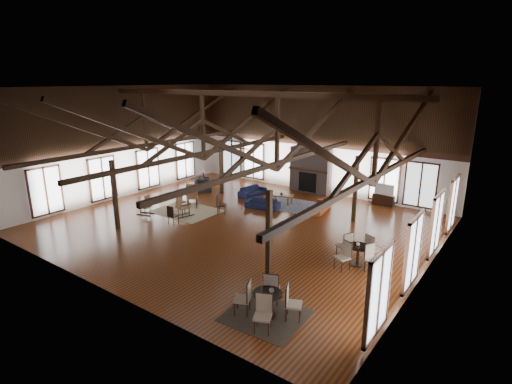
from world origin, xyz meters
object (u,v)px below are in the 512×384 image
Objects in this scene: sofa_navy_front at (263,204)px; sofa_navy_left at (252,191)px; sofa_orange at (319,206)px; cafe_table_far at (358,252)px; coffee_table at (282,196)px; armchair at (203,185)px; cafe_table_near at (268,300)px; tv_console at (384,200)px.

sofa_navy_front is 2.39m from sofa_navy_left.
cafe_table_far reaches higher than sofa_orange.
armchair reaches higher than coffee_table.
armchair is (-5.02, -0.68, -0.08)m from coffee_table.
coffee_table is at bearing 65.33° from sofa_navy_front.
cafe_table_near reaches higher than sofa_navy_left.
sofa_orange is at bearing 108.70° from cafe_table_near.
sofa_navy_front is 9.57m from cafe_table_near.
armchair is 0.53× the size of cafe_table_far.
sofa_navy_left is 0.92× the size of cafe_table_far.
cafe_table_near is at bearing -77.57° from coffee_table.
sofa_orange is 1.77× the size of armchair.
sofa_navy_front is at bearing 125.77° from cafe_table_near.
coffee_table is (0.29, 1.35, 0.15)m from sofa_navy_front.
tv_console is (-0.82, 11.96, -0.22)m from cafe_table_near.
armchair is at bearing 160.43° from cafe_table_far.
coffee_table is 5.07m from armchair.
cafe_table_near is (5.59, -7.76, 0.25)m from sofa_navy_front.
cafe_table_near is at bearing -99.95° from cafe_table_far.
coffee_table is at bearing 142.77° from cafe_table_far.
coffee_table is 1.21× the size of tv_console.
cafe_table_far reaches higher than sofa_navy_left.
coffee_table is at bearing 120.18° from cafe_table_near.
sofa_navy_left is 4.33m from sofa_orange.
cafe_table_far is at bearing -54.98° from coffee_table.
armchair reaches higher than sofa_navy_left.
armchair is (-2.93, -0.90, 0.07)m from sofa_navy_left.
cafe_table_near is at bearing -85.02° from armchair.
sofa_navy_front is 0.97× the size of sofa_orange.
coffee_table is 0.70× the size of cafe_table_far.
sofa_orange is at bearing -127.68° from tv_console.
sofa_orange reaches higher than sofa_navy_front.
coffee_table is 10.54m from cafe_table_near.
coffee_table is at bearing -147.50° from tv_console.
sofa_navy_front is 6.36m from tv_console.
sofa_navy_front is at bearing -71.40° from sofa_orange.
cafe_table_near is at bearing -137.03° from sofa_navy_left.
tv_console is (-1.61, 7.48, -0.22)m from cafe_table_far.
sofa_navy_left is at bearing 128.37° from cafe_table_near.
armchair is 0.53× the size of cafe_table_near.
sofa_navy_front is at bearing -119.86° from coffee_table.
cafe_table_far is (3.85, -4.57, 0.23)m from sofa_orange.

